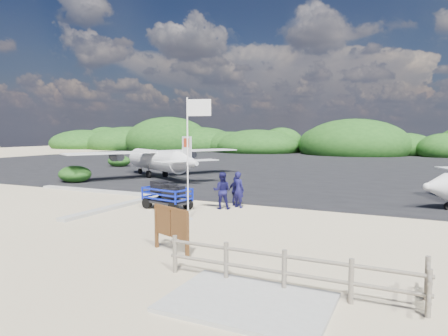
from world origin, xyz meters
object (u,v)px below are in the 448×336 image
(signboard, at_px, (171,253))
(crew_c, at_px, (236,191))
(aircraft_small, at_px, (221,161))
(flagpole, at_px, (188,219))
(baggage_cart, at_px, (167,209))
(crew_a, at_px, (238,190))
(crew_b, at_px, (222,191))

(signboard, bearing_deg, crew_c, 120.15)
(signboard, bearing_deg, aircraft_small, 134.24)
(flagpole, bearing_deg, baggage_cart, 144.10)
(baggage_cart, relative_size, signboard, 1.41)
(crew_a, bearing_deg, crew_b, 64.21)
(flagpole, bearing_deg, crew_a, 74.67)
(flagpole, xyz_separation_m, crew_a, (0.91, 3.32, 0.90))
(baggage_cart, xyz_separation_m, crew_b, (2.36, 1.20, 0.90))
(baggage_cart, distance_m, crew_a, 3.59)
(crew_c, xyz_separation_m, aircraft_small, (-14.53, 28.06, -0.75))
(crew_b, bearing_deg, crew_a, -153.13)
(crew_a, distance_m, aircraft_small, 32.10)
(flagpole, relative_size, crew_b, 2.88)
(aircraft_small, bearing_deg, signboard, 89.68)
(signboard, distance_m, crew_b, 7.27)
(crew_a, bearing_deg, baggage_cart, 49.06)
(signboard, height_order, aircraft_small, aircraft_small)
(signboard, xyz_separation_m, crew_a, (-1.06, 7.66, 0.90))
(crew_a, relative_size, aircraft_small, 0.25)
(flagpole, height_order, crew_c, flagpole)
(flagpole, xyz_separation_m, crew_c, (0.60, 3.70, 0.75))
(flagpole, height_order, aircraft_small, flagpole)
(flagpole, bearing_deg, signboard, -65.60)
(crew_b, height_order, aircraft_small, crew_b)
(flagpole, distance_m, crew_c, 3.82)
(baggage_cart, relative_size, aircraft_small, 0.35)
(crew_b, distance_m, crew_c, 1.07)
(signboard, bearing_deg, flagpole, 134.88)
(baggage_cart, distance_m, aircraft_small, 32.53)
(signboard, xyz_separation_m, crew_b, (-1.66, 7.02, 0.90))
(crew_a, distance_m, crew_b, 0.87)
(aircraft_small, bearing_deg, crew_c, 93.29)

